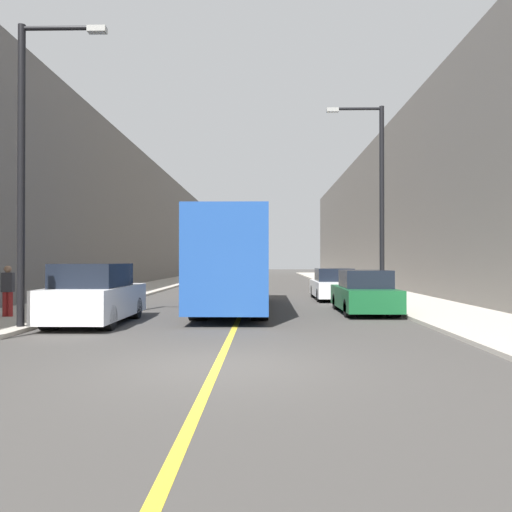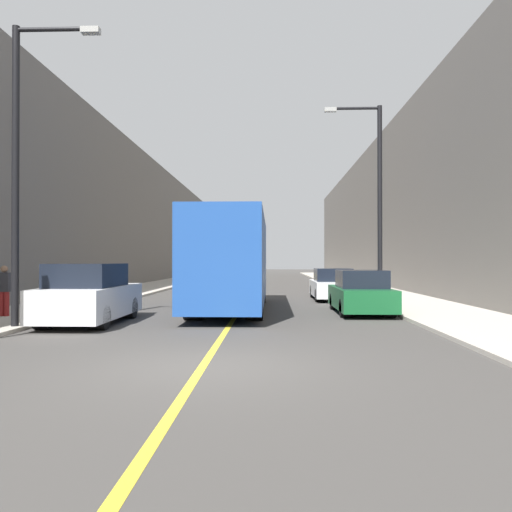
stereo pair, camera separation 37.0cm
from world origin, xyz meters
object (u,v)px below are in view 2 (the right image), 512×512
object	(u,v)px
bus	(232,261)
parked_suv_left	(89,296)
street_lamp_right	(375,192)
car_right_near	(361,294)
pedestrian	(4,290)
street_lamp_left	(22,157)
car_right_mid	(332,286)

from	to	relation	value
bus	parked_suv_left	bearing A→B (deg)	-132.78
street_lamp_right	car_right_near	bearing A→B (deg)	-110.90
pedestrian	parked_suv_left	bearing A→B (deg)	-17.33
parked_suv_left	street_lamp_right	distance (m)	12.25
bus	street_lamp_right	bearing A→B (deg)	18.39
street_lamp_left	parked_suv_left	bearing A→B (deg)	46.67
bus	street_lamp_right	size ratio (longest dim) A/B	1.26
car_right_near	pedestrian	bearing A→B (deg)	-169.43
parked_suv_left	street_lamp_right	world-z (taller)	street_lamp_right
car_right_mid	street_lamp_right	bearing A→B (deg)	-66.16
bus	pedestrian	world-z (taller)	bus
street_lamp_left	car_right_mid	bearing A→B (deg)	48.04
street_lamp_left	pedestrian	xyz separation A→B (m)	(-1.79, 2.39, -3.77)
car_right_near	parked_suv_left	bearing A→B (deg)	-159.86
parked_suv_left	car_right_mid	distance (m)	12.60
car_right_mid	street_lamp_right	xyz separation A→B (m)	(1.41, -3.19, 4.08)
bus	street_lamp_left	size ratio (longest dim) A/B	1.27
parked_suv_left	street_lamp_left	world-z (taller)	street_lamp_left
car_right_mid	street_lamp_right	world-z (taller)	street_lamp_right
bus	car_right_mid	xyz separation A→B (m)	(4.45, 5.14, -1.20)
car_right_mid	bus	bearing A→B (deg)	-130.87
bus	pedestrian	size ratio (longest dim) A/B	6.42
street_lamp_left	pedestrian	bearing A→B (deg)	126.82
car_right_near	street_lamp_right	xyz separation A→B (m)	(1.16, 3.04, 4.06)
car_right_near	pedestrian	xyz separation A→B (m)	(-11.77, -2.20, 0.25)
parked_suv_left	pedestrian	xyz separation A→B (m)	(-3.12, 0.97, 0.11)
street_lamp_right	pedestrian	world-z (taller)	street_lamp_right
parked_suv_left	car_right_near	xyz separation A→B (m)	(8.64, 3.17, -0.14)
bus	car_right_mid	distance (m)	6.91
bus	street_lamp_left	xyz separation A→B (m)	(-5.28, -5.67, 2.83)
street_lamp_left	car_right_near	bearing A→B (deg)	24.68
car_right_mid	street_lamp_left	xyz separation A→B (m)	(-9.73, -10.82, 4.04)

